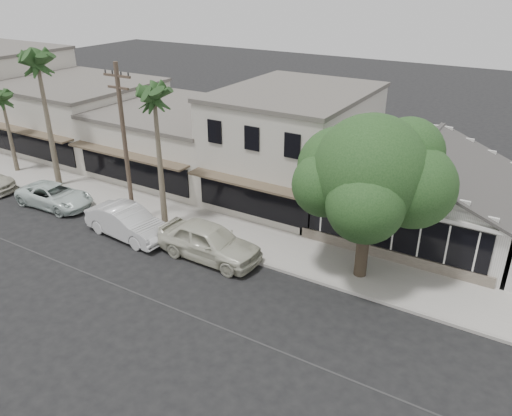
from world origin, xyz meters
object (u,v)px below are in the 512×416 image
Objects in this scene: car_1 at (128,222)px; car_2 at (55,196)px; car_0 at (209,241)px; shade_tree at (370,174)px; utility_pole at (125,142)px.

car_1 is 6.64m from car_2.
car_0 reaches higher than car_1.
car_1 is at bearing -166.64° from shade_tree.
utility_pole is at bearing 39.77° from car_1.
car_1 is 13.20m from shade_tree.
car_1 is at bearing -97.68° from car_2.
car_2 is (-11.71, 0.12, -0.24)m from car_0.
shade_tree reaches higher than car_2.
car_0 is at bearing -93.45° from car_2.
shade_tree is (12.14, 2.88, 4.31)m from car_1.
utility_pole is 7.27m from car_0.
shade_tree is (7.05, 2.44, 4.22)m from car_0.
car_1 is (0.99, -1.41, -3.94)m from utility_pole.
car_2 is at bearing 90.40° from car_0.
car_1 is 1.03× the size of car_2.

